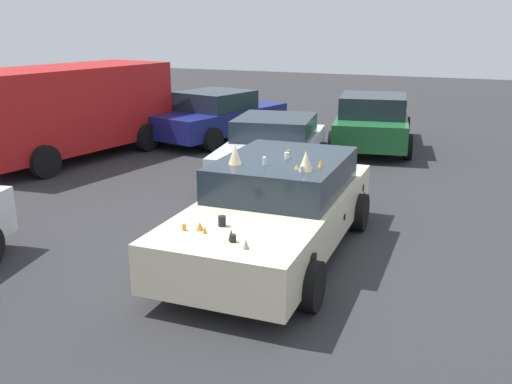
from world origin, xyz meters
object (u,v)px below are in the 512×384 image
Objects in this scene: art_car_decorated at (277,207)px; parked_sedan_near_left at (119,104)px; parked_van_behind_left at (68,108)px; parked_sedan_behind_right at (218,116)px; parked_sedan_row_back_far at (273,150)px; parked_sedan_row_back_center at (372,121)px.

parked_sedan_near_left is (8.01, 8.77, -0.01)m from art_car_decorated.
parked_van_behind_left is 1.30× the size of parked_sedan_near_left.
parked_sedan_behind_right is 4.68m from parked_sedan_row_back_far.
parked_van_behind_left reaches higher than parked_sedan_row_back_center.
art_car_decorated is at bearing 12.83° from parked_sedan_row_back_far.
parked_sedan_behind_right is (7.06, 4.62, 0.00)m from art_car_decorated.
parked_van_behind_left is 1.30× the size of parked_sedan_row_back_far.
parked_sedan_row_back_far is at bearing 62.68° from parked_sedan_near_left.
parked_sedan_row_back_center is at bearing -67.64° from parked_sedan_behind_right.
parked_van_behind_left is (3.56, 6.93, 0.56)m from art_car_decorated.
parked_sedan_row_back_far is 1.00× the size of parked_sedan_near_left.
parked_sedan_behind_right is 4.26m from parked_sedan_near_left.
parked_van_behind_left is 5.45m from parked_sedan_row_back_far.
parked_sedan_row_back_far is (-0.00, -5.42, -0.57)m from parked_van_behind_left.
parked_sedan_row_back_center is (4.23, -6.58, -0.54)m from parked_van_behind_left.
parked_van_behind_left is 4.85m from parked_sedan_near_left.
art_car_decorated is 1.02× the size of parked_sedan_row_back_center.
parked_sedan_near_left is (4.45, 7.26, 0.00)m from parked_sedan_row_back_far.
art_car_decorated is 8.44m from parked_sedan_behind_right.
parked_sedan_near_left is at bearing -131.68° from parked_sedan_row_back_far.
parked_sedan_row_back_far is (-3.50, -3.11, -0.02)m from parked_sedan_behind_right.
parked_sedan_row_back_far is 8.52m from parked_sedan_near_left.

